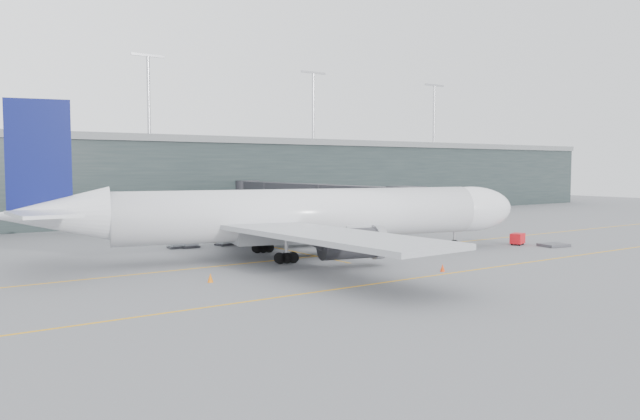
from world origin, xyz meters
TOP-DOWN VIEW (x-y plane):
  - ground at (0.00, 0.00)m, footprint 320.00×320.00m
  - taxiline_a at (0.00, -4.00)m, footprint 160.00×0.25m
  - taxiline_b at (0.00, -20.00)m, footprint 160.00×0.25m
  - taxiline_lead_main at (5.00, 20.00)m, footprint 0.25×60.00m
  - terminal at (-0.00, 58.00)m, footprint 240.00×36.00m
  - main_aircraft at (3.59, -3.01)m, footprint 56.80×52.45m
  - jet_bridge at (21.72, 26.42)m, footprint 7.31×48.00m
  - gse_cart at (31.34, -10.19)m, footprint 2.46×2.01m
  - baggage_dolly at (33.68, -13.76)m, footprint 3.59×3.07m
  - uld_a at (-5.11, 11.08)m, footprint 1.95×1.58m
  - uld_b at (-3.61, 10.67)m, footprint 2.16×1.73m
  - uld_c at (0.83, 10.21)m, footprint 2.31×2.01m
  - cone_nose at (35.51, -6.58)m, footprint 0.43×0.43m
  - cone_wing_stbd at (9.01, -18.92)m, footprint 0.45×0.45m
  - cone_wing_port at (9.70, 12.75)m, footprint 0.46×0.46m
  - cone_tail at (-11.16, -11.50)m, footprint 0.50×0.50m

SIDE VIEW (x-z plane):
  - ground at x=0.00m, z-range 0.00..0.00m
  - taxiline_a at x=0.00m, z-range 0.00..0.02m
  - taxiline_b at x=0.00m, z-range 0.00..0.02m
  - taxiline_lead_main at x=5.00m, z-range 0.00..0.02m
  - baggage_dolly at x=33.68m, z-range 0.03..0.35m
  - cone_nose at x=35.51m, z-range 0.00..0.69m
  - cone_wing_stbd at x=9.01m, z-range 0.00..0.72m
  - cone_wing_port at x=9.70m, z-range 0.00..0.74m
  - cone_tail at x=-11.16m, z-range 0.00..0.79m
  - gse_cart at x=31.34m, z-range 0.08..1.53m
  - uld_a at x=-5.11m, z-range 0.04..1.78m
  - uld_c at x=0.83m, z-range 0.05..1.87m
  - uld_b at x=-3.61m, z-range 0.05..2.00m
  - main_aircraft at x=3.59m, z-range -3.53..12.55m
  - jet_bridge at x=21.72m, z-range 1.82..9.12m
  - terminal at x=0.00m, z-range -6.88..22.12m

